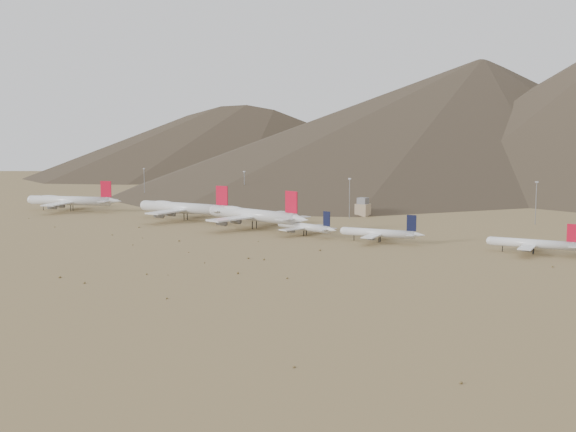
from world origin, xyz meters
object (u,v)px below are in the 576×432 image
Objects in this scene: widebody_east at (253,215)px; narrowbody_b at (380,233)px; narrowbody_a at (306,227)px; control_tower at (363,208)px; widebody_centre at (184,208)px; widebody_west at (70,201)px.

widebody_east reaches higher than narrowbody_b.
control_tower is at bearing 112.06° from narrowbody_a.
widebody_east reaches higher than widebody_centre.
widebody_centre reaches higher than narrowbody_b.
widebody_east reaches higher than widebody_west.
control_tower is (183.76, 82.75, -2.00)m from widebody_west.
widebody_east reaches higher than narrowbody_a.
control_tower is (-58.17, 95.59, 0.60)m from narrowbody_b.
widebody_east is at bearing -105.77° from control_tower.
widebody_west reaches higher than control_tower.
widebody_west is 5.70× the size of control_tower.
narrowbody_a is (97.52, -15.46, -3.17)m from widebody_centre.
widebody_west is 0.89× the size of widebody_east.
narrowbody_a is 43.86m from narrowbody_b.
widebody_east reaches higher than control_tower.
widebody_centre is 6.31× the size of control_tower.
narrowbody_a is (198.08, -12.36, -2.74)m from widebody_west.
narrowbody_b reaches higher than control_tower.
widebody_centre is at bearing 166.40° from narrowbody_b.
widebody_west reaches higher than narrowbody_b.
widebody_centre reaches higher than widebody_west.
control_tower is (-14.32, 95.11, 0.74)m from narrowbody_a.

